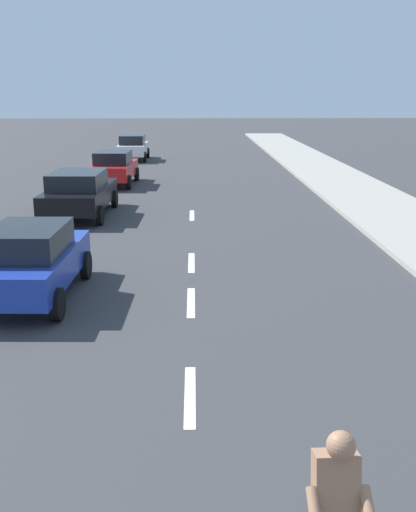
{
  "coord_description": "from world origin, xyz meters",
  "views": [
    {
      "loc": [
        0.07,
        1.26,
        4.22
      ],
      "look_at": [
        0.34,
        12.5,
        1.1
      ],
      "focal_mm": 41.83,
      "sensor_mm": 36.0,
      "label": 1
    }
  ],
  "objects_px": {
    "parked_car_white": "(133,147)",
    "parked_car_black": "(79,192)",
    "parked_car_blue": "(31,260)",
    "parked_car_red": "(114,167)"
  },
  "relations": [
    {
      "from": "parked_car_red",
      "to": "parked_car_white",
      "type": "xyz_separation_m",
      "value": [
        -0.15,
        10.43,
        -0.0
      ]
    },
    {
      "from": "parked_car_white",
      "to": "parked_car_black",
      "type": "bearing_deg",
      "value": -90.32
    },
    {
      "from": "parked_car_blue",
      "to": "parked_car_white",
      "type": "height_order",
      "value": "same"
    },
    {
      "from": "parked_car_black",
      "to": "parked_car_white",
      "type": "bearing_deg",
      "value": 90.98
    },
    {
      "from": "parked_car_blue",
      "to": "parked_car_black",
      "type": "height_order",
      "value": "same"
    },
    {
      "from": "parked_car_blue",
      "to": "parked_car_white",
      "type": "xyz_separation_m",
      "value": [
        -0.45,
        26.16,
        0.0
      ]
    },
    {
      "from": "parked_car_blue",
      "to": "parked_car_red",
      "type": "relative_size",
      "value": 0.96
    },
    {
      "from": "parked_car_blue",
      "to": "parked_car_white",
      "type": "bearing_deg",
      "value": 92.61
    },
    {
      "from": "parked_car_red",
      "to": "parked_car_black",
      "type": "bearing_deg",
      "value": -90.26
    },
    {
      "from": "parked_car_black",
      "to": "parked_car_red",
      "type": "height_order",
      "value": "same"
    }
  ]
}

